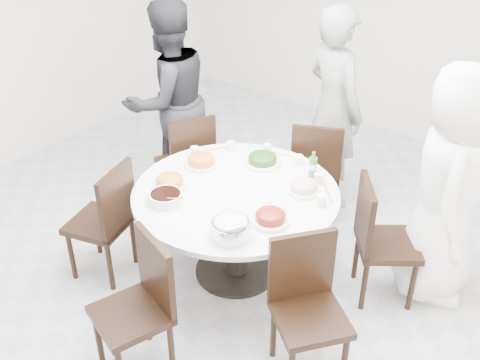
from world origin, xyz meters
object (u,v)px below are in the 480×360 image
Objects in this scene: chair_ne at (388,242)px; beverage_bottle at (313,165)px; dining_table at (236,233)px; chair_s at (130,312)px; chair_sw at (99,220)px; diner_left at (168,101)px; chair_n at (317,167)px; soup_bowl at (166,198)px; chair_se at (311,316)px; chair_nw at (185,161)px; diner_right at (449,187)px; diner_middle at (333,109)px; rice_bowl at (231,229)px.

beverage_bottle is at bearing 49.90° from chair_ne.
chair_ne is (1.00, 0.47, 0.10)m from dining_table.
chair_s is 1.70m from beverage_bottle.
diner_left is (-0.44, 1.24, 0.43)m from chair_sw.
diner_left reaches higher than chair_n.
chair_se is at bearing -3.34° from soup_bowl.
chair_ne is 1.00× the size of chair_se.
chair_nw and chair_se have the same top height.
chair_ne is 0.96m from chair_se.
beverage_bottle is (0.33, 0.51, 0.48)m from dining_table.
soup_bowl is (-1.55, -1.18, -0.10)m from diner_right.
chair_ne is 1.00× the size of chair_s.
diner_right reaches higher than beverage_bottle.
chair_se reaches higher than dining_table.
chair_ne is at bearing 34.25° from soup_bowl.
dining_table is 1.58× the size of chair_ne.
chair_nw is 1.07m from chair_sw.
diner_left is at bearing 175.81° from beverage_bottle.
chair_nw is at bearing 153.95° from dining_table.
chair_nw and chair_s have the same top height.
chair_n is 0.52× the size of diner_middle.
chair_s is at bearing 112.99° from chair_ne.
chair_n reaches higher than soup_bowl.
diner_right is 1.39m from diner_middle.
chair_nw is (-0.94, 0.46, 0.10)m from dining_table.
chair_n is 1.91m from chair_sw.
diner_middle reaches higher than dining_table.
chair_s is 0.52× the size of diner_left.
beverage_bottle reaches higher than chair_sw.
chair_nw is 0.52× the size of diner_middle.
chair_sw is (-0.83, -0.61, 0.10)m from dining_table.
chair_n is (-0.95, 0.61, 0.00)m from chair_ne.
chair_n is at bearing 122.52° from diner_left.
dining_table is at bearing 100.22° from chair_se.
diner_right is (1.20, -0.31, 0.41)m from chair_n.
chair_n is 3.67× the size of rice_bowl.
chair_sw is 1.00× the size of chair_se.
beverage_bottle is (1.26, 0.06, 0.38)m from chair_nw.
chair_sw reaches higher than rice_bowl.
chair_nw is 0.54× the size of diner_right.
rice_bowl is at bearing 123.53° from diner_middle.
chair_nw is 4.58× the size of beverage_bottle.
chair_n is (0.05, 1.08, 0.10)m from dining_table.
diner_left is at bearing -95.91° from chair_nw.
chair_nw is (-1.94, -0.02, 0.00)m from chair_ne.
soup_bowl is at bearing -124.07° from beverage_bottle.
chair_s reaches higher than dining_table.
chair_s is at bearing 163.46° from chair_se.
rice_bowl reaches higher than dining_table.
diner_left is at bearing 145.60° from rice_bowl.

